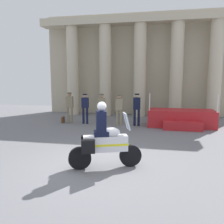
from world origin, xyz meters
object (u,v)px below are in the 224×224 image
reviewing_stand (181,119)px  officer_in_row_3 (119,107)px  officer_in_row_2 (102,107)px  briefcase_on_ground (63,120)px  officer_in_row_1 (85,106)px  officer_in_row_4 (137,107)px  motorcycle_with_rider (103,141)px  officer_in_row_0 (70,105)px

reviewing_stand → officer_in_row_3: bearing=-176.5°
officer_in_row_2 → briefcase_on_ground: bearing=-4.1°
officer_in_row_1 → officer_in_row_4: 2.91m
briefcase_on_ground → motorcycle_with_rider: bearing=-58.1°
officer_in_row_3 → officer_in_row_4: size_ratio=0.95×
officer_in_row_2 → motorcycle_with_rider: bearing=99.6°
officer_in_row_1 → briefcase_on_ground: (-1.35, -0.02, -0.82)m
reviewing_stand → officer_in_row_4: (-2.33, -0.22, 0.60)m
officer_in_row_0 → officer_in_row_2: bearing=175.1°
officer_in_row_2 → officer_in_row_3: officer_in_row_2 is taller
motorcycle_with_rider → briefcase_on_ground: 7.30m
officer_in_row_4 → motorcycle_with_rider: bearing=81.9°
officer_in_row_3 → briefcase_on_ground: officer_in_row_3 is taller
officer_in_row_1 → motorcycle_with_rider: size_ratio=0.84×
officer_in_row_0 → motorcycle_with_rider: 7.08m
officer_in_row_2 → officer_in_row_3: 0.98m
motorcycle_with_rider → officer_in_row_4: bearing=66.8°
officer_in_row_0 → officer_in_row_3: size_ratio=1.06×
reviewing_stand → motorcycle_with_rider: bearing=-113.2°
officer_in_row_4 → briefcase_on_ground: size_ratio=4.84×
reviewing_stand → motorcycle_with_rider: motorcycle_with_rider is taller
officer_in_row_3 → officer_in_row_0: bearing=-4.6°
officer_in_row_2 → officer_in_row_4: bearing=175.3°
officer_in_row_1 → motorcycle_with_rider: motorcycle_with_rider is taller
officer_in_row_2 → officer_in_row_1: bearing=-5.2°
officer_in_row_1 → officer_in_row_3: size_ratio=1.02×
officer_in_row_0 → officer_in_row_4: (3.82, -0.03, -0.01)m
officer_in_row_1 → officer_in_row_4: bearing=175.1°
officer_in_row_1 → briefcase_on_ground: bearing=-3.3°
officer_in_row_0 → briefcase_on_ground: size_ratio=4.88×
officer_in_row_2 → briefcase_on_ground: 2.46m
officer_in_row_0 → briefcase_on_ground: 0.96m
reviewing_stand → officer_in_row_4: reviewing_stand is taller
officer_in_row_0 → briefcase_on_ground: bearing=-0.6°
officer_in_row_0 → officer_in_row_4: bearing=175.2°
officer_in_row_4 → reviewing_stand: bearing=-179.0°
reviewing_stand → officer_in_row_3: 3.34m
officer_in_row_3 → briefcase_on_ground: (-3.29, -0.01, -0.80)m
officer_in_row_0 → officer_in_row_3: 2.86m
officer_in_row_2 → briefcase_on_ground: (-2.31, -0.01, -0.82)m
reviewing_stand → officer_in_row_0: size_ratio=1.96×
officer_in_row_3 → motorcycle_with_rider: 6.21m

